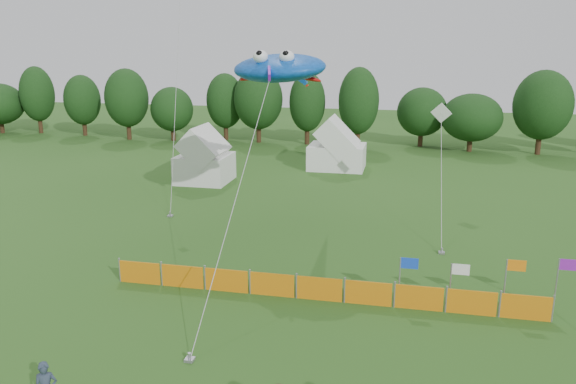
% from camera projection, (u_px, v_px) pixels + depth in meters
% --- Properties ---
extents(treeline, '(104.57, 8.78, 8.36)m').
position_uv_depth(treeline, '(385.00, 107.00, 56.46)').
color(treeline, '#382314').
rests_on(treeline, ground).
extents(tent_left, '(3.89, 3.89, 3.44)m').
position_uv_depth(tent_left, '(204.00, 159.00, 42.83)').
color(tent_left, silver).
rests_on(tent_left, ground).
extents(tent_right, '(4.74, 3.80, 3.35)m').
position_uv_depth(tent_right, '(337.00, 149.00, 47.40)').
color(tent_right, white).
rests_on(tent_right, ground).
extents(barrier_fence, '(17.90, 0.06, 1.00)m').
position_uv_depth(barrier_fence, '(319.00, 289.00, 23.05)').
color(barrier_fence, '#CE700B').
rests_on(barrier_fence, ground).
extents(flag_row, '(6.73, 0.75, 2.27)m').
position_uv_depth(flag_row, '(484.00, 276.00, 22.01)').
color(flag_row, gray).
rests_on(flag_row, ground).
extents(stingray_kite, '(6.56, 20.02, 10.03)m').
position_uv_depth(stingray_kite, '(281.00, 68.00, 28.87)').
color(stingray_kite, blue).
rests_on(stingray_kite, ground).
extents(small_kite_white, '(1.34, 10.04, 6.66)m').
position_uv_depth(small_kite_white, '(441.00, 142.00, 34.07)').
color(small_kite_white, white).
rests_on(small_kite_white, ground).
extents(small_kite_dark, '(1.61, 6.36, 14.79)m').
position_uv_depth(small_kite_dark, '(176.00, 86.00, 35.67)').
color(small_kite_dark, black).
rests_on(small_kite_dark, ground).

